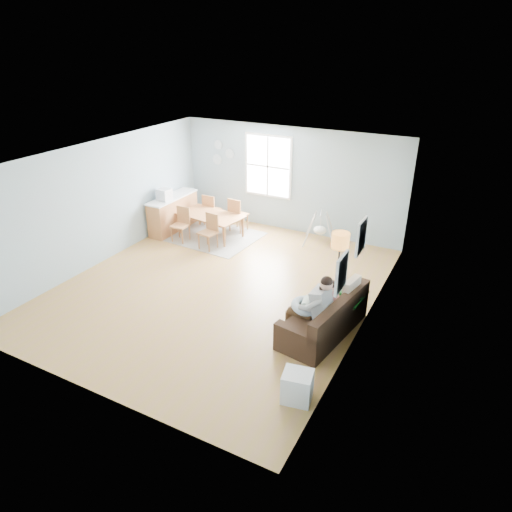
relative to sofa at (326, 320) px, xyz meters
The scene contains 22 objects.
room 3.35m from the sofa, 167.71° to the left, with size 8.40×9.40×3.90m.
window 5.25m from the sofa, 127.75° to the left, with size 1.32×0.08×1.62m.
pictures 1.72m from the sofa, 47.48° to the right, with size 0.05×1.34×0.74m.
wall_plates 6.24m from the sofa, 138.30° to the left, with size 0.67×0.02×0.66m.
sofa is the anchor object (origin of this frame).
green_throw 0.66m from the sofa, 87.30° to the left, with size 0.86×0.69×0.04m, color #145B18.
beige_pillow 0.68m from the sofa, 58.99° to the left, with size 0.13×0.46×0.46m, color #B9A78D.
father 0.49m from the sofa, 122.90° to the right, with size 0.90×0.42×1.25m.
nursing_pillow 0.49m from the sofa, 143.47° to the right, with size 0.49×0.49×0.13m, color #A6B6CF.
infant 0.54m from the sofa, 147.95° to the right, with size 0.17×0.36×0.13m.
toddler 0.42m from the sofa, 101.93° to the left, with size 0.51×0.30×0.77m.
floor_lamp 1.32m from the sofa, 97.15° to the left, with size 0.32×0.32×1.57m.
storage_cube 1.72m from the sofa, 83.75° to the right, with size 0.47×0.44×0.46m.
rug 4.92m from the sofa, 146.62° to the left, with size 2.39×1.82×0.01m, color gray.
dining_table 4.91m from the sofa, 146.62° to the left, with size 1.64×0.91×0.58m, color #9B6832.
chair_sw 5.06m from the sofa, 154.95° to the left, with size 0.40×0.40×0.87m.
chair_se 4.26m from the sofa, 150.70° to the left, with size 0.44×0.44×0.86m.
chair_nw 5.59m from the sofa, 143.47° to the left, with size 0.40×0.40×0.87m.
chair_ne 4.89m from the sofa, 138.13° to the left, with size 0.45×0.45×0.92m.
counter 5.83m from the sofa, 153.24° to the left, with size 0.49×1.64×0.92m.
monitor 5.74m from the sofa, 155.99° to the left, with size 0.33×0.31×0.29m.
baby_swing 3.87m from the sofa, 111.98° to the left, with size 0.97×0.98×0.80m.
Camera 1 is at (4.49, -6.93, 4.68)m, focal length 32.00 mm.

